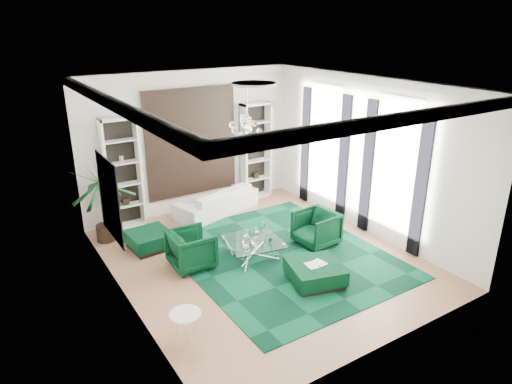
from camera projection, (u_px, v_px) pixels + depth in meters
floor at (261, 259)px, 10.13m from camera, size 6.00×7.00×0.02m
ceiling at (262, 83)px, 8.79m from camera, size 6.00×7.00×0.02m
wall_back at (191, 142)px, 12.23m from camera, size 6.00×0.02×3.80m
wall_front at (392, 242)px, 6.68m from camera, size 6.00×0.02×3.80m
wall_left at (117, 207)px, 7.95m from camera, size 0.02×7.00×3.80m
wall_right at (366, 156)px, 10.97m from camera, size 0.02×7.00×3.80m
crown_molding at (262, 89)px, 8.83m from camera, size 6.00×7.00×0.18m
ceiling_medallion at (254, 84)px, 9.04m from camera, size 0.90×0.90×0.05m
tapestry at (191, 142)px, 12.19m from camera, size 2.50×0.06×2.80m
shelving_left at (123, 174)px, 11.27m from camera, size 0.90×0.38×2.80m
shelving_right at (256, 151)px, 13.23m from camera, size 0.90×0.38×2.80m
painting at (110, 199)px, 8.46m from camera, size 0.04×1.30×1.60m
window_near at (395, 165)px, 10.25m from camera, size 0.03×1.10×2.90m
curtain_near_a at (421, 186)px, 9.70m from camera, size 0.07×0.30×3.25m
curtain_near_b at (368, 167)px, 10.93m from camera, size 0.07×0.30×3.25m
window_far at (325, 143)px, 12.14m from camera, size 0.03×1.10×2.90m
curtain_far_a at (344, 159)px, 11.60m from camera, size 0.07×0.30×3.25m
curtain_far_b at (305, 146)px, 12.83m from camera, size 0.07×0.30×3.25m
rug at (281, 255)px, 10.24m from camera, size 4.20×5.00×0.02m
sofa at (217, 200)px, 12.44m from camera, size 2.56×1.55×0.70m
armchair_left at (192, 249)px, 9.66m from camera, size 0.92×0.90×0.81m
armchair_right at (316, 228)px, 10.63m from camera, size 0.95×0.93×0.81m
coffee_table at (253, 249)px, 10.10m from camera, size 1.38×1.38×0.41m
ottoman_side at (149, 240)px, 10.52m from camera, size 0.97×0.97×0.40m
ottoman_front at (315, 273)px, 9.13m from camera, size 1.22×1.22×0.40m
book at (316, 264)px, 9.05m from camera, size 0.42×0.28×0.03m
side_table at (186, 327)px, 7.45m from camera, size 0.54×0.54×0.50m
palm at (101, 193)px, 10.55m from camera, size 1.82×1.82×2.40m
chandelier at (247, 129)px, 9.39m from camera, size 0.93×0.93×0.72m
table_plant at (271, 237)px, 9.94m from camera, size 0.14×0.12×0.24m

